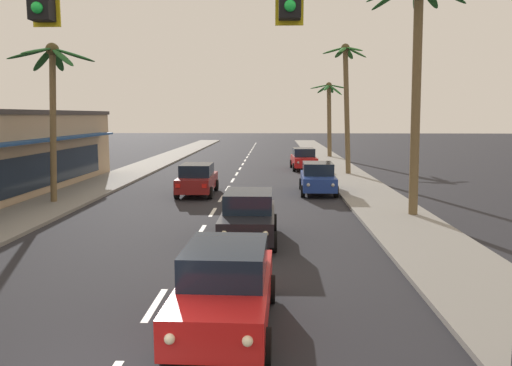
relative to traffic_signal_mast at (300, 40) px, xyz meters
name	(u,v)px	position (x,y,z in m)	size (l,w,h in m)	color
sidewalk_right	(366,192)	(4.74, 19.55, -5.30)	(3.20, 110.00, 0.14)	gray
sidewalk_left	(86,191)	(-10.86, 19.55, -5.30)	(3.20, 110.00, 0.14)	gray
lane_markings	(233,191)	(-2.66, 20.10, -5.37)	(4.28, 88.41, 0.01)	silver
traffic_signal_mast	(300,40)	(0.00, 0.00, 0.00)	(11.15, 0.41, 7.38)	#2D2D33
sedan_lead_at_stop_bar	(225,286)	(-1.34, 2.04, -4.52)	(2.04, 4.49, 1.68)	red
sedan_third_in_queue	(249,216)	(-1.23, 9.10, -4.52)	(1.95, 4.45, 1.68)	black
sedan_oncoming_far	(197,179)	(-4.48, 18.80, -4.52)	(1.97, 4.46, 1.68)	maroon
sedan_parked_nearest_kerb	(318,178)	(2.06, 19.58, -4.52)	(2.02, 4.48, 1.68)	navy
sedan_parked_mid_kerb	(304,159)	(2.01, 31.54, -4.52)	(2.08, 4.50, 1.68)	red
palm_left_second	(53,83)	(-10.69, 15.69, 0.40)	(4.01, 3.92, 7.59)	brown
palm_right_second	(417,48)	(5.38, 13.16, 1.58)	(4.18, 4.06, 9.92)	brown
palm_right_third	(346,87)	(4.69, 27.80, 0.82)	(3.09, 3.06, 9.17)	brown
palm_right_farthest	(329,108)	(5.14, 42.44, -0.38)	(3.87, 3.66, 7.49)	brown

